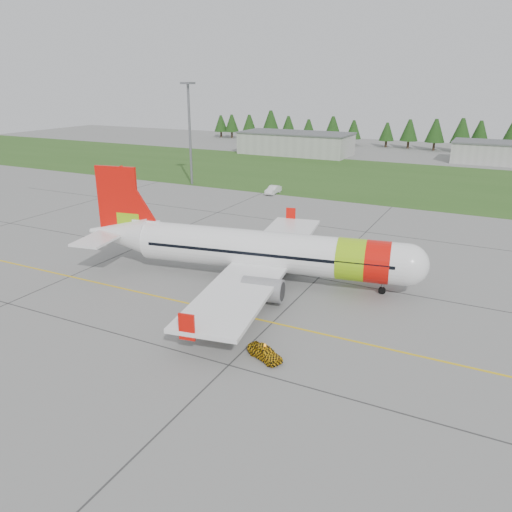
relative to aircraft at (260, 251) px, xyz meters
The scene contains 10 objects.
ground 17.63m from the aircraft, 104.81° to the right, with size 320.00×320.00×0.00m, color gray.
aircraft is the anchor object (origin of this frame).
follow_me_car 16.58m from the aircraft, 62.37° to the right, with size 1.32×1.11×3.27m, color #F4B60D.
service_van 44.12m from the aircraft, 113.06° to the left, with size 1.65×1.56×4.72m, color silver.
grass_strip 65.50m from the aircraft, 93.88° to the left, with size 320.00×50.00×0.03m, color #30561E.
taxi_guideline 10.35m from the aircraft, 116.87° to the right, with size 120.00×0.25×0.02m, color gold.
hangar_west 99.42m from the aircraft, 110.26° to the left, with size 32.00×14.00×6.00m, color #A8A8A3.
hangar_east 103.34m from the aircraft, 78.51° to the left, with size 24.00×12.00×5.20m, color #A8A8A3.
floodlight_mast 55.44m from the aircraft, 131.43° to the left, with size 0.50×0.50×20.00m, color slate.
treeline 121.36m from the aircraft, 92.09° to the left, with size 160.00×8.00×10.00m, color #1C3F14, non-canonical shape.
Camera 1 is at (26.92, -28.87, 20.72)m, focal length 35.00 mm.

